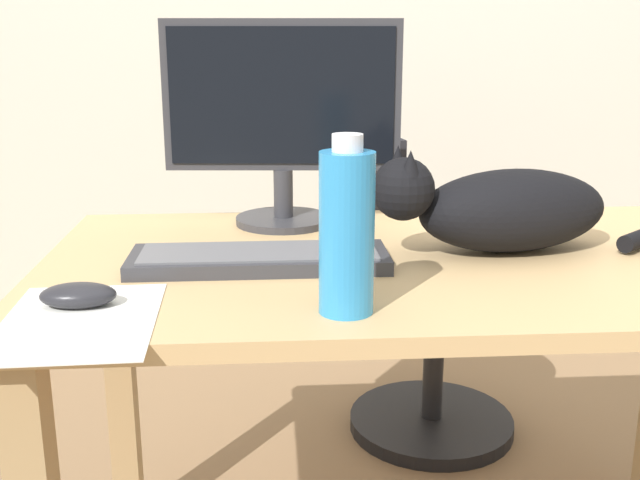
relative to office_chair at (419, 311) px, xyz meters
name	(u,v)px	position (x,y,z in m)	size (l,w,h in m)	color
desk	(432,313)	(-0.13, -0.72, 0.27)	(1.39, 0.75, 0.75)	tan
office_chair	(419,311)	(0.00, 0.00, 0.00)	(0.48, 0.48, 0.89)	black
monitor	(282,115)	(-0.39, -0.46, 0.60)	(0.48, 0.20, 0.41)	#333338
keyboard	(259,259)	(-0.44, -0.76, 0.39)	(0.44, 0.15, 0.03)	#333338
cat	(502,208)	(0.00, -0.70, 0.46)	(0.61, 0.24, 0.20)	black
computer_mouse	(78,295)	(-0.70, -0.95, 0.39)	(0.11, 0.06, 0.04)	#232328
paper_sheet	(79,321)	(-0.69, -1.00, 0.38)	(0.21, 0.30, 0.00)	white
spray_bottle	(347,231)	(-0.32, -0.99, 0.50)	(0.08, 0.08, 0.25)	#2D8CD1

